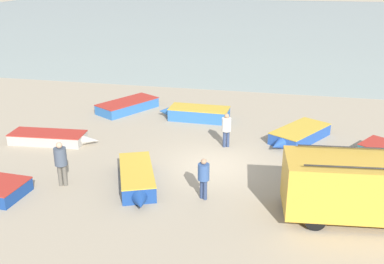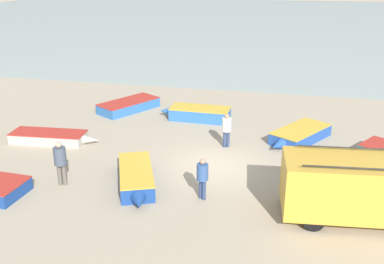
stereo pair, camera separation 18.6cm
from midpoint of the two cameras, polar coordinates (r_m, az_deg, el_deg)
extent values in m
plane|color=tan|center=(19.04, 3.06, -4.36)|extent=(200.00, 200.00, 0.00)
cube|color=#99A89E|center=(69.55, 10.76, 13.69)|extent=(120.00, 80.00, 0.01)
cube|color=gold|center=(15.85, 21.04, -6.49)|extent=(5.28, 2.62, 1.81)
cylinder|color=black|center=(16.71, 14.68, -7.56)|extent=(0.70, 0.29, 0.68)
cylinder|color=black|center=(15.13, 15.53, -10.80)|extent=(0.70, 0.29, 0.68)
cylinder|color=black|center=(16.16, 20.85, -1.94)|extent=(4.15, 0.49, 0.05)
cylinder|color=black|center=(14.72, 22.26, -4.36)|extent=(4.15, 0.49, 0.05)
cube|color=#234CA3|center=(22.34, 13.86, -0.33)|extent=(2.98, 3.53, 0.55)
cone|color=#234CA3|center=(20.78, 11.03, -1.71)|extent=(0.81, 0.87, 0.52)
cube|color=gold|center=(22.27, 13.90, 0.18)|extent=(1.29, 0.90, 0.05)
cube|color=gold|center=(22.24, 13.92, 0.38)|extent=(3.01, 3.56, 0.04)
cube|color=#2D66AD|center=(24.54, 1.25, 2.30)|extent=(3.22, 1.47, 0.63)
cone|color=#2D66AD|center=(25.03, -3.10, 2.64)|extent=(0.71, 0.62, 0.60)
cube|color=gold|center=(24.47, 1.25, 2.86)|extent=(0.23, 1.29, 0.05)
cube|color=gold|center=(24.44, 1.25, 3.05)|extent=(3.25, 1.48, 0.04)
cube|color=#ADA89E|center=(22.50, -17.51, -0.67)|extent=(3.58, 1.53, 0.46)
cone|color=#ADA89E|center=(21.67, -12.42, -0.98)|extent=(0.80, 0.50, 0.44)
cube|color=#B22D23|center=(22.44, -17.56, -0.27)|extent=(0.29, 1.17, 0.05)
cube|color=#B22D23|center=(22.41, -17.58, -0.07)|extent=(3.62, 1.54, 0.04)
cube|color=navy|center=(17.58, -6.82, -5.66)|extent=(2.38, 3.51, 0.59)
cone|color=navy|center=(15.81, -6.44, -8.85)|extent=(0.80, 0.88, 0.56)
cube|color=gold|center=(17.48, -6.85, -4.98)|extent=(1.12, 0.61, 0.05)
cube|color=gold|center=(17.45, -6.87, -4.72)|extent=(2.40, 3.55, 0.04)
cube|color=#2D66AD|center=(26.36, -7.83, 3.30)|extent=(3.12, 3.81, 0.53)
cone|color=#2D66AD|center=(27.69, -4.39, 4.29)|extent=(0.83, 0.92, 0.51)
cube|color=#B22D23|center=(26.31, -7.86, 3.72)|extent=(1.33, 0.89, 0.05)
cube|color=#B22D23|center=(26.28, -7.86, 3.90)|extent=(3.15, 3.85, 0.04)
cylinder|color=navy|center=(16.41, 1.43, -7.19)|extent=(0.14, 0.14, 0.77)
cylinder|color=navy|center=(16.32, 1.86, -7.36)|extent=(0.14, 0.14, 0.77)
cylinder|color=#335189|center=(16.05, 1.67, -5.10)|extent=(0.42, 0.42, 0.61)
sphere|color=tan|center=(15.88, 1.68, -3.78)|extent=(0.21, 0.21, 0.21)
cylinder|color=#5B564C|center=(18.03, -16.17, -5.20)|extent=(0.16, 0.16, 0.87)
cylinder|color=#5B564C|center=(17.97, -15.63, -5.23)|extent=(0.16, 0.16, 0.87)
cylinder|color=#424C5B|center=(17.69, -16.14, -2.95)|extent=(0.47, 0.47, 0.69)
sphere|color=tan|center=(17.51, -16.29, -1.57)|extent=(0.23, 0.23, 0.23)
cylinder|color=navy|center=(20.92, 4.85, -0.87)|extent=(0.15, 0.15, 0.79)
cylinder|color=navy|center=(20.87, 4.41, -0.90)|extent=(0.15, 0.15, 0.79)
cylinder|color=silver|center=(20.65, 4.69, 0.94)|extent=(0.43, 0.43, 0.63)
sphere|color=tan|center=(20.51, 4.72, 2.05)|extent=(0.21, 0.21, 0.21)
camera|label=1|loc=(0.09, -89.73, 0.10)|focal=42.00mm
camera|label=2|loc=(0.09, 90.27, -0.10)|focal=42.00mm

